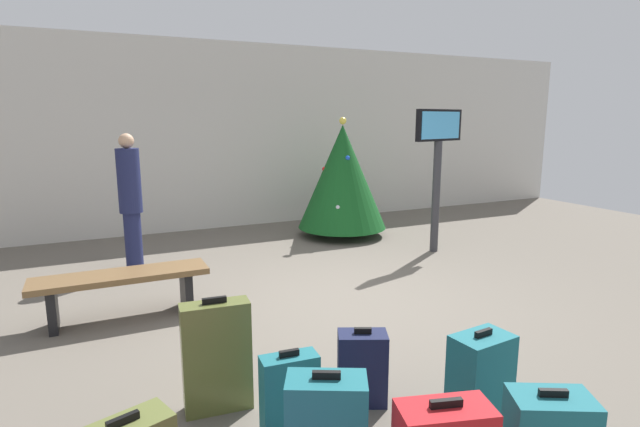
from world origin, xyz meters
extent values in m
plane|color=#665E54|center=(0.00, 0.00, 0.00)|extent=(16.00, 16.00, 0.00)
cube|color=beige|center=(0.00, 4.43, 1.67)|extent=(16.00, 0.20, 3.33)
cylinder|color=#4C3319|center=(1.49, 2.81, 0.08)|extent=(0.12, 0.12, 0.15)
cone|color=#14511E|center=(1.49, 2.81, 1.02)|extent=(1.50, 1.50, 1.74)
sphere|color=#F2D84C|center=(1.49, 2.81, 1.95)|extent=(0.12, 0.12, 0.12)
sphere|color=silver|center=(1.18, 2.37, 0.59)|extent=(0.08, 0.08, 0.08)
sphere|color=blue|center=(1.47, 2.59, 1.35)|extent=(0.08, 0.08, 0.08)
sphere|color=red|center=(1.21, 2.92, 1.15)|extent=(0.08, 0.08, 0.08)
sphere|color=red|center=(1.56, 3.01, 1.37)|extent=(0.08, 0.08, 0.08)
sphere|color=blue|center=(1.28, 3.24, 0.72)|extent=(0.08, 0.08, 0.08)
sphere|color=red|center=(1.80, 2.96, 1.04)|extent=(0.08, 0.08, 0.08)
cylinder|color=#333338|center=(2.28, 1.31, 0.83)|extent=(0.12, 0.12, 1.67)
cube|color=black|center=(2.28, 1.31, 1.89)|extent=(0.95, 0.32, 0.46)
cube|color=#4CB2F2|center=(2.28, 1.26, 1.89)|extent=(0.84, 0.23, 0.39)
cube|color=brown|center=(-2.19, 0.54, 0.45)|extent=(1.67, 0.44, 0.06)
cube|color=black|center=(-2.81, 0.54, 0.21)|extent=(0.08, 0.35, 0.42)
cube|color=black|center=(-1.56, 0.54, 0.21)|extent=(0.08, 0.35, 0.42)
cylinder|color=#1E234C|center=(-1.93, 2.24, 0.39)|extent=(0.22, 0.22, 0.78)
cylinder|color=#1E234C|center=(-1.93, 2.24, 1.20)|extent=(0.38, 0.38, 0.83)
sphere|color=tan|center=(-1.93, 2.24, 1.71)|extent=(0.19, 0.19, 0.19)
cube|color=#19606B|center=(-1.36, -1.89, 0.27)|extent=(0.38, 0.19, 0.53)
cube|color=black|center=(-1.36, -1.89, 0.55)|extent=(0.13, 0.04, 0.04)
cube|color=#19606B|center=(-0.16, -2.29, 0.30)|extent=(0.42, 0.29, 0.60)
cube|color=black|center=(-0.16, -2.29, 0.62)|extent=(0.14, 0.04, 0.04)
cube|color=black|center=(-0.28, -2.94, 0.57)|extent=(0.15, 0.10, 0.04)
cube|color=#59602D|center=(-1.71, -1.43, 0.39)|extent=(0.48, 0.22, 0.78)
cube|color=black|center=(-1.71, -1.43, 0.80)|extent=(0.16, 0.05, 0.04)
cube|color=black|center=(-1.38, -2.48, 0.70)|extent=(0.14, 0.09, 0.04)
cube|color=black|center=(-0.91, -2.84, 0.62)|extent=(0.17, 0.07, 0.04)
cube|color=black|center=(-2.35, -2.16, 0.53)|extent=(0.16, 0.08, 0.04)
cube|color=#141938|center=(-0.76, -1.78, 0.26)|extent=(0.40, 0.33, 0.52)
cube|color=black|center=(-0.76, -1.78, 0.54)|extent=(0.12, 0.08, 0.04)
camera|label=1|loc=(-2.40, -4.56, 1.99)|focal=27.75mm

